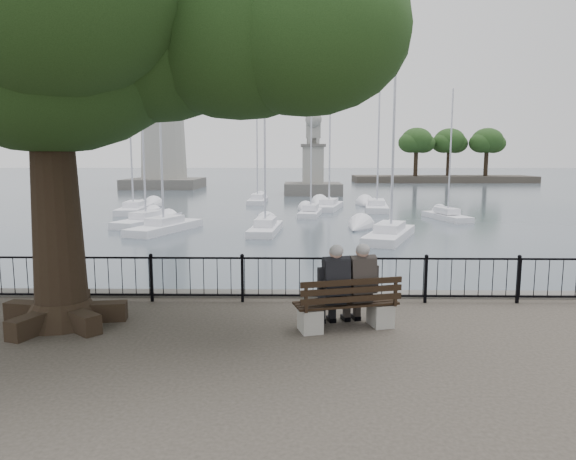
{
  "coord_description": "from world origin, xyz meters",
  "views": [
    {
      "loc": [
        0.19,
        -8.44,
        3.15
      ],
      "look_at": [
        0.0,
        2.5,
        1.6
      ],
      "focal_mm": 32.0,
      "sensor_mm": 36.0,
      "label": 1
    }
  ],
  "objects_px": {
    "person_left": "(333,290)",
    "lion_monument": "(313,174)",
    "tree": "(92,16)",
    "lighthouse": "(162,94)",
    "person_right": "(359,288)",
    "bench": "(347,311)"
  },
  "relations": [
    {
      "from": "person_left",
      "to": "lion_monument",
      "type": "height_order",
      "value": "lion_monument"
    },
    {
      "from": "tree",
      "to": "lighthouse",
      "type": "distance_m",
      "value": 62.87
    },
    {
      "from": "person_right",
      "to": "lighthouse",
      "type": "bearing_deg",
      "value": 107.57
    },
    {
      "from": "lion_monument",
      "to": "person_left",
      "type": "bearing_deg",
      "value": -91.33
    },
    {
      "from": "bench",
      "to": "person_right",
      "type": "bearing_deg",
      "value": 36.75
    },
    {
      "from": "lion_monument",
      "to": "lighthouse",
      "type": "bearing_deg",
      "value": 148.88
    },
    {
      "from": "tree",
      "to": "lion_monument",
      "type": "distance_m",
      "value": 49.3
    },
    {
      "from": "lighthouse",
      "to": "person_left",
      "type": "bearing_deg",
      "value": -72.88
    },
    {
      "from": "person_right",
      "to": "lighthouse",
      "type": "xyz_separation_m",
      "value": [
        -19.35,
        61.1,
        10.89
      ]
    },
    {
      "from": "person_right",
      "to": "tree",
      "type": "distance_m",
      "value": 6.91
    },
    {
      "from": "bench",
      "to": "tree",
      "type": "relative_size",
      "value": 0.19
    },
    {
      "from": "person_left",
      "to": "tree",
      "type": "xyz_separation_m",
      "value": [
        -4.35,
        0.35,
        4.93
      ]
    },
    {
      "from": "tree",
      "to": "lighthouse",
      "type": "height_order",
      "value": "lighthouse"
    },
    {
      "from": "tree",
      "to": "lighthouse",
      "type": "relative_size",
      "value": 0.35
    },
    {
      "from": "bench",
      "to": "person_left",
      "type": "relative_size",
      "value": 1.25
    },
    {
      "from": "lighthouse",
      "to": "bench",
      "type": "bearing_deg",
      "value": -72.67
    },
    {
      "from": "bench",
      "to": "lighthouse",
      "type": "height_order",
      "value": "lighthouse"
    },
    {
      "from": "lighthouse",
      "to": "lion_monument",
      "type": "distance_m",
      "value": 25.52
    },
    {
      "from": "bench",
      "to": "person_left",
      "type": "distance_m",
      "value": 0.46
    },
    {
      "from": "person_left",
      "to": "lion_monument",
      "type": "distance_m",
      "value": 49.18
    },
    {
      "from": "tree",
      "to": "bench",
      "type": "bearing_deg",
      "value": -4.96
    },
    {
      "from": "bench",
      "to": "tree",
      "type": "xyz_separation_m",
      "value": [
        -4.61,
        0.4,
        5.31
      ]
    }
  ]
}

